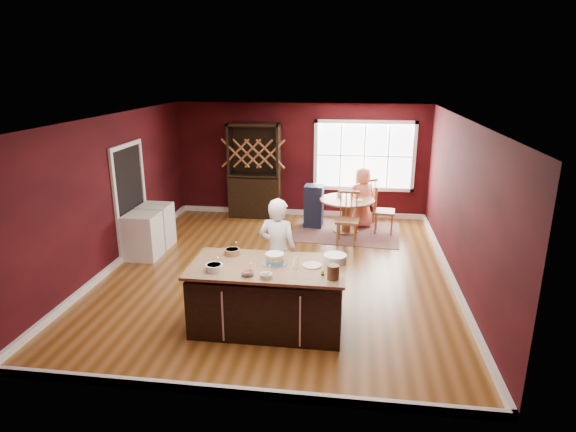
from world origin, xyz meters
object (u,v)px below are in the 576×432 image
object	(u,v)px
dining_table	(347,209)
chair_east	(385,209)
kitchen_island	(268,298)
high_chair	(314,205)
seated_woman	(362,197)
chair_north	(364,200)
hutch	(255,171)
dryer	(156,226)
washer	(143,236)
layer_cake	(275,259)
toddler	(314,191)
baker	(278,252)
chair_south	(347,218)

from	to	relation	value
dining_table	chair_east	xyz separation A→B (m)	(0.82, 0.05, 0.00)
kitchen_island	high_chair	bearing A→B (deg)	86.73
kitchen_island	seated_woman	xyz separation A→B (m)	(1.33, 4.66, 0.25)
chair_north	hutch	size ratio (longest dim) A/B	0.48
high_chair	dryer	world-z (taller)	high_chair
chair_north	seated_woman	size ratio (longest dim) A/B	0.79
kitchen_island	high_chair	size ratio (longest dim) A/B	2.10
chair_east	washer	distance (m)	5.05
seated_woman	hutch	world-z (taller)	hutch
kitchen_island	dining_table	world-z (taller)	kitchen_island
hutch	layer_cake	bearing A→B (deg)	-75.64
chair_north	seated_woman	bearing A→B (deg)	50.87
kitchen_island	washer	world-z (taller)	kitchen_island
toddler	baker	bearing A→B (deg)	-93.38
chair_north	toddler	bearing A→B (deg)	-11.13
baker	high_chair	size ratio (longest dim) A/B	1.66
toddler	hutch	world-z (taller)	hutch
chair_east	washer	size ratio (longest dim) A/B	1.24
high_chair	chair_east	bearing A→B (deg)	-5.52
chair_south	seated_woman	world-z (taller)	seated_woman
kitchen_island	baker	xyz separation A→B (m)	(0.02, 0.73, 0.39)
kitchen_island	layer_cake	distance (m)	0.56
chair_north	washer	size ratio (longest dim) A/B	1.26
washer	dryer	size ratio (longest dim) A/B	1.00
chair_south	hutch	xyz separation A→B (m)	(-2.24, 1.66, 0.58)
layer_cake	chair_south	world-z (taller)	chair_south
seated_woman	high_chair	xyz separation A→B (m)	(-1.07, -0.13, -0.19)
washer	dryer	world-z (taller)	dryer
baker	chair_south	xyz separation A→B (m)	(1.00, 2.75, -0.29)
baker	chair_east	distance (m)	3.99
chair_south	washer	distance (m)	4.02
high_chair	chair_south	bearing A→B (deg)	-50.05
seated_woman	chair_south	bearing A→B (deg)	53.62
layer_cake	chair_east	bearing A→B (deg)	67.55
hutch	dining_table	bearing A→B (deg)	-22.44
seated_woman	toddler	distance (m)	1.09
hutch	chair_south	bearing A→B (deg)	-36.53
toddler	washer	distance (m)	3.87
chair_east	toddler	world-z (taller)	chair_east
hutch	washer	size ratio (longest dim) A/B	2.60
kitchen_island	chair_east	world-z (taller)	chair_east
kitchen_island	hutch	world-z (taller)	hutch
layer_cake	high_chair	bearing A→B (deg)	87.75
layer_cake	chair_south	size ratio (longest dim) A/B	0.32
washer	chair_south	bearing A→B (deg)	18.56
baker	high_chair	world-z (taller)	baker
high_chair	hutch	distance (m)	1.71
chair_south	dryer	size ratio (longest dim) A/B	1.26
kitchen_island	chair_north	size ratio (longest dim) A/B	1.94
seated_woman	toddler	xyz separation A→B (m)	(-1.08, -0.08, 0.12)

